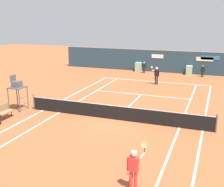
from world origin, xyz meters
The scene contains 10 objects.
ground_plane centered at (0.00, 0.58, 0.00)m, with size 80.00×80.00×0.01m.
tennis_net centered at (0.00, 0.00, 0.51)m, with size 12.10×0.10×1.07m.
sponsor_back_wall centered at (0.00, 16.97, 1.22)m, with size 25.00×1.02×2.51m.
umpire_chair centered at (-6.96, -0.45, 1.65)m, with size 1.00×1.00×2.44m.
player_bench centered at (-6.67, -2.23, 0.51)m, with size 0.54×1.16×0.88m.
player_on_baseline centered at (0.35, 10.56, 0.99)m, with size 0.78×0.68×1.87m.
player_near_side centered at (3.25, -6.94, 0.96)m, with size 0.67×0.66×1.83m.
ball_kid_right_post centered at (4.26, 15.67, 0.73)m, with size 0.42×0.18×1.27m.
ball_kid_left_post centered at (-2.15, 15.67, 0.74)m, with size 0.43×0.20×1.29m.
tennis_ball_by_sideline centered at (-0.48, 6.38, 0.03)m, with size 0.07×0.07×0.07m, color #CCE033.
Camera 1 is at (5.83, -16.20, 6.30)m, focal length 46.51 mm.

